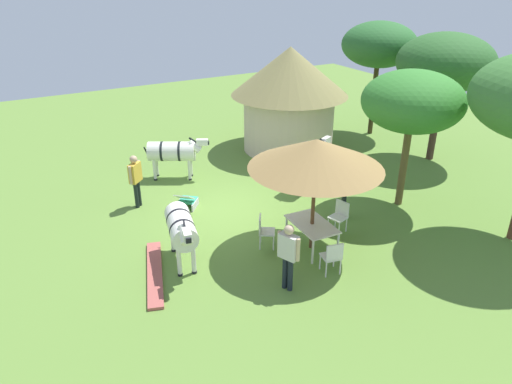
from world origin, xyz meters
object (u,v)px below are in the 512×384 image
object	(u,v)px
patio_chair_west_end	(332,256)
zebra_toward_hut	(311,158)
zebra_by_umbrella	(181,228)
acacia_tree_behind_hut	(445,63)
shade_umbrella	(316,154)
patio_chair_east_end	(264,229)
striped_lounge_chair	(186,201)
zebra_nearest_camera	(173,152)
patio_chair_near_lawn	(340,214)
acacia_tree_far_lawn	(413,102)
thatched_hut	(289,94)
acacia_tree_left_background	(379,45)
guest_behind_table	(288,251)
patio_dining_table	(312,226)
guest_beside_umbrella	(345,187)
standing_watcher	(135,176)

from	to	relation	value
patio_chair_west_end	zebra_toward_hut	size ratio (longest dim) A/B	0.43
zebra_by_umbrella	acacia_tree_behind_hut	xyz separation A→B (m)	(-2.06, 11.18, 2.69)
shade_umbrella	patio_chair_east_end	world-z (taller)	shade_umbrella
striped_lounge_chair	zebra_by_umbrella	xyz separation A→B (m)	(2.83, -1.22, 0.77)
patio_chair_west_end	acacia_tree_behind_hut	world-z (taller)	acacia_tree_behind_hut
zebra_nearest_camera	patio_chair_near_lawn	bearing A→B (deg)	54.38
patio_chair_east_end	zebra_by_umbrella	xyz separation A→B (m)	(-0.31, -2.19, 0.51)
patio_chair_west_end	zebra_toward_hut	xyz separation A→B (m)	(-4.50, 2.54, 0.51)
striped_lounge_chair	acacia_tree_far_lawn	distance (m)	7.42
thatched_hut	acacia_tree_left_background	world-z (taller)	acacia_tree_left_background
guest_behind_table	patio_chair_east_end	bearing A→B (deg)	144.77
patio_dining_table	guest_beside_umbrella	bearing A→B (deg)	116.87
patio_chair_near_lawn	zebra_nearest_camera	xyz separation A→B (m)	(-5.86, -2.76, 0.48)
acacia_tree_behind_hut	acacia_tree_far_lawn	world-z (taller)	acacia_tree_behind_hut
patio_chair_east_end	striped_lounge_chair	world-z (taller)	patio_chair_east_end
guest_behind_table	acacia_tree_far_lawn	size ratio (longest dim) A/B	0.41
acacia_tree_left_background	zebra_by_umbrella	bearing A→B (deg)	-63.47
patio_chair_west_end	patio_chair_east_end	bearing A→B (deg)	124.94
patio_chair_east_end	zebra_nearest_camera	distance (m)	5.57
striped_lounge_chair	acacia_tree_left_background	xyz separation A→B (m)	(-2.80, 10.05, 3.63)
striped_lounge_chair	zebra_toward_hut	distance (m)	4.42
patio_chair_west_end	patio_dining_table	bearing A→B (deg)	90.00
zebra_toward_hut	acacia_tree_far_lawn	xyz separation A→B (m)	(2.48, 1.71, 2.28)
shade_umbrella	zebra_toward_hut	distance (m)	4.30
patio_chair_west_end	acacia_tree_left_background	distance (m)	11.90
guest_beside_umbrella	zebra_nearest_camera	size ratio (longest dim) A/B	0.79
zebra_nearest_camera	acacia_tree_behind_hut	bearing A→B (deg)	100.69
thatched_hut	patio_chair_near_lawn	bearing A→B (deg)	-20.65
patio_chair_near_lawn	guest_behind_table	world-z (taller)	guest_behind_table
zebra_by_umbrella	acacia_tree_far_lawn	xyz separation A→B (m)	(0.23, 7.25, 2.29)
zebra_by_umbrella	zebra_nearest_camera	bearing A→B (deg)	-95.64
thatched_hut	shade_umbrella	size ratio (longest dim) A/B	1.36
patio_chair_near_lawn	patio_chair_east_end	size ratio (longest dim) A/B	1.00
striped_lounge_chair	zebra_nearest_camera	world-z (taller)	zebra_nearest_camera
patio_chair_near_lawn	striped_lounge_chair	size ratio (longest dim) A/B	0.94
thatched_hut	standing_watcher	world-z (taller)	thatched_hut
shade_umbrella	patio_chair_east_end	size ratio (longest dim) A/B	3.80
guest_beside_umbrella	standing_watcher	size ratio (longest dim) A/B	0.96
guest_behind_table	acacia_tree_far_lawn	bearing A→B (deg)	88.46
guest_beside_umbrella	zebra_by_umbrella	size ratio (longest dim) A/B	0.75
thatched_hut	patio_chair_east_end	bearing A→B (deg)	-37.80
patio_dining_table	zebra_by_umbrella	distance (m)	3.44
thatched_hut	acacia_tree_left_background	distance (m)	4.63
guest_behind_table	patio_chair_west_end	bearing A→B (deg)	67.33
patio_chair_west_end	standing_watcher	world-z (taller)	standing_watcher
patio_chair_near_lawn	standing_watcher	size ratio (longest dim) A/B	0.52
thatched_hut	striped_lounge_chair	bearing A→B (deg)	-62.60
patio_chair_near_lawn	guest_behind_table	size ratio (longest dim) A/B	0.52
patio_chair_near_lawn	zebra_toward_hut	bearing A→B (deg)	-35.78
standing_watcher	zebra_toward_hut	size ratio (longest dim) A/B	0.82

